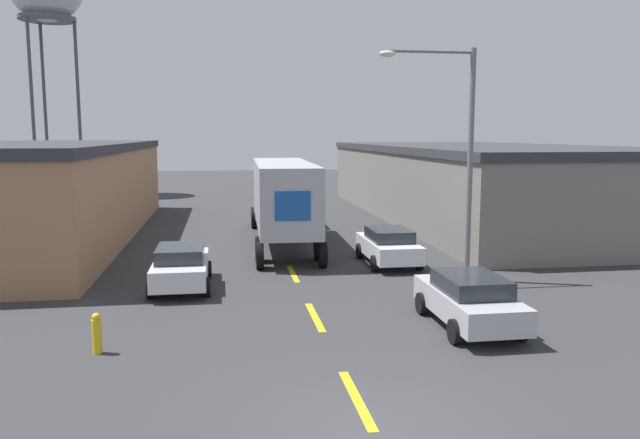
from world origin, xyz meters
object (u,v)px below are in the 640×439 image
object	(u,v)px
parked_car_left_far	(181,266)
street_lamp	(459,146)
parked_car_right_near	(469,299)
semi_truck	(281,193)
fire_hydrant	(97,333)
parked_car_right_mid	(388,245)

from	to	relation	value
parked_car_left_far	street_lamp	distance (m)	10.27
parked_car_left_far	parked_car_right_near	xyz separation A→B (m)	(7.89, -5.55, 0.00)
semi_truck	parked_car_left_far	xyz separation A→B (m)	(-4.17, -8.43, -1.61)
semi_truck	parked_car_right_near	distance (m)	14.56
semi_truck	street_lamp	size ratio (longest dim) A/B	1.70
parked_car_left_far	street_lamp	world-z (taller)	street_lamp
semi_truck	parked_car_left_far	size ratio (longest dim) A/B	3.24
semi_truck	parked_car_right_near	world-z (taller)	semi_truck
semi_truck	fire_hydrant	bearing A→B (deg)	-109.76
parked_car_left_far	parked_car_right_mid	world-z (taller)	same
parked_car_left_far	parked_car_right_mid	distance (m)	8.34
parked_car_left_far	fire_hydrant	xyz separation A→B (m)	(-1.56, -6.16, -0.27)
street_lamp	semi_truck	bearing A→B (deg)	120.84
parked_car_left_far	parked_car_right_near	distance (m)	9.65
parked_car_left_far	fire_hydrant	size ratio (longest dim) A/B	4.29
semi_truck	street_lamp	world-z (taller)	street_lamp
fire_hydrant	parked_car_right_near	bearing A→B (deg)	3.68
semi_truck	parked_car_right_mid	size ratio (longest dim) A/B	3.24
parked_car_right_near	street_lamp	bearing A→B (deg)	72.92
parked_car_left_far	semi_truck	bearing A→B (deg)	63.69
parked_car_left_far	parked_car_right_mid	size ratio (longest dim) A/B	1.00
parked_car_right_near	street_lamp	size ratio (longest dim) A/B	0.52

